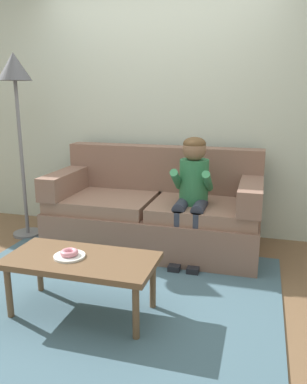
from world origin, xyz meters
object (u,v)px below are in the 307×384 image
Objects in this scene: floor_lamp at (16,88)px; toy_controller at (69,269)px; coffee_table at (81,264)px; couch at (155,212)px; donut at (69,253)px; person_child at (192,187)px.

toy_controller is at bearing -39.19° from floor_lamp.
coffee_table is 2.10m from floor_lamp.
toy_controller is (-0.55, -0.78, -0.32)m from couch.
coffee_table is 8.40× the size of donut.
person_child is 0.60× the size of floor_lamp.
toy_controller is at bearing 125.91° from coffee_table.
floor_lamp reaches higher than coffee_table.
floor_lamp is at bearing 176.18° from person_child.
coffee_table is at bearing -44.91° from floor_lamp.
couch is at bearing 80.44° from donut.
floor_lamp reaches higher than donut.
donut is at bearing -99.56° from couch.
person_child is at bearing -3.82° from floor_lamp.
donut is at bearing -47.02° from floor_lamp.
person_child reaches higher than donut.
person_child is at bearing 61.28° from donut.
person_child is 9.18× the size of donut.
person_child is 4.87× the size of toy_controller.
couch is 16.59× the size of donut.
toy_controller is (-0.94, -0.57, -0.65)m from person_child.
donut is (-0.08, -0.01, 0.08)m from coffee_table.
toy_controller is 1.85m from floor_lamp.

